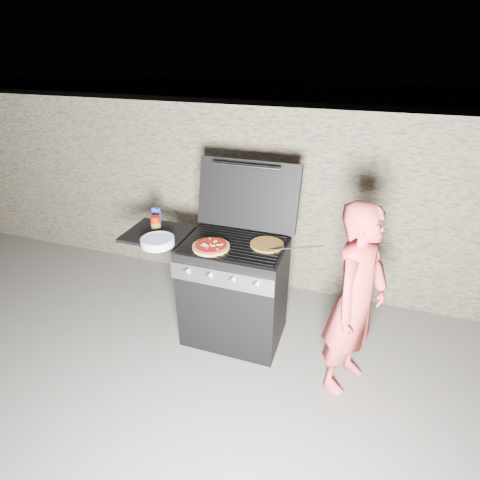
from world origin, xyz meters
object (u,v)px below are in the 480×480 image
(gas_grill, at_px, (206,286))
(sauce_jar, at_px, (156,223))
(pizza_topped, at_px, (211,246))
(person, at_px, (356,302))

(gas_grill, height_order, sauce_jar, sauce_jar)
(gas_grill, xyz_separation_m, pizza_topped, (0.11, -0.12, 0.47))
(sauce_jar, height_order, person, person)
(pizza_topped, distance_m, sauce_jar, 0.58)
(gas_grill, height_order, pizza_topped, pizza_topped)
(gas_grill, xyz_separation_m, sauce_jar, (-0.45, 0.04, 0.51))
(gas_grill, height_order, person, person)
(gas_grill, bearing_deg, pizza_topped, -47.57)
(gas_grill, relative_size, sauce_jar, 11.11)
(sauce_jar, bearing_deg, gas_grill, -4.70)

